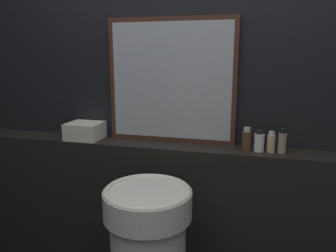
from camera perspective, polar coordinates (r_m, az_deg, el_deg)
The scene contains 8 objects.
wall_back at distance 1.86m, azimuth 1.39°, elevation 7.13°, with size 8.00×0.06×2.50m.
vanity_counter at distance 1.97m, azimuth 0.35°, elevation -16.49°, with size 2.72×0.19×0.94m.
mirror at distance 1.81m, azimuth 0.54°, elevation 7.81°, with size 0.72×0.03×0.68m.
towel_stack at distance 1.97m, azimuth -14.23°, elevation -0.80°, with size 0.20×0.17×0.10m.
shampoo_bottle at distance 1.73m, azimuth 13.53°, elevation -2.36°, with size 0.05×0.05×0.12m.
conditioner_bottle at distance 1.73m, azimuth 15.57°, elevation -2.61°, with size 0.05×0.05×0.11m.
lotion_bottle at distance 1.73m, azimuth 17.50°, elevation -2.77°, with size 0.04×0.04×0.11m.
body_wash_bottle at distance 1.73m, azimuth 19.28°, elevation -2.62°, with size 0.04×0.04×0.12m.
Camera 1 is at (0.44, -0.40, 1.42)m, focal length 35.00 mm.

